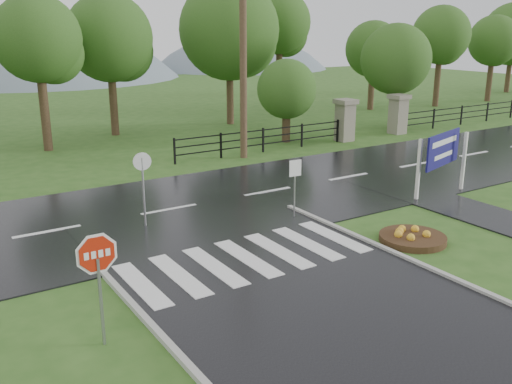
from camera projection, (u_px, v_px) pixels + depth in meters
ground at (381, 345)px, 11.17m from camera, size 120.00×120.00×0.00m
main_road at (169, 211)px, 19.25m from camera, size 90.00×8.00×0.04m
walkway at (482, 215)px, 18.81m from camera, size 2.20×11.00×0.04m
crosswalk at (247, 258)px, 15.20m from camera, size 6.50×2.80×0.02m
pillar_west at (345, 119)px, 30.50m from camera, size 1.00×1.00×2.24m
pillar_east at (398, 113)px, 32.57m from camera, size 1.00×1.00×2.24m
fence_west at (263, 138)px, 27.91m from camera, size 9.58×0.08×1.20m
fence_east at (512, 107)px, 38.26m from camera, size 20.58×0.08×1.20m
hills at (14, 208)px, 69.86m from camera, size 102.00×48.00×48.00m
treeline at (79, 140)px, 31.08m from camera, size 83.20×5.20×10.00m
stop_sign at (98, 263)px, 10.72m from camera, size 1.09×0.05×2.46m
estate_billboard at (443, 152)px, 20.58m from camera, size 2.59×0.85×2.34m
flower_bed at (413, 237)px, 16.47m from camera, size 1.92×1.92×0.38m
reg_sign_small at (295, 177)px, 18.12m from camera, size 0.43×0.07×1.94m
reg_sign_round at (143, 181)px, 17.26m from camera, size 0.54×0.15×2.37m
utility_pole_east at (243, 49)px, 25.56m from camera, size 1.71×0.56×9.82m
entrance_tree_left at (287, 89)px, 29.81m from camera, size 3.12×3.12×4.37m
entrance_tree_right at (396, 59)px, 33.53m from camera, size 4.14×4.14×6.17m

